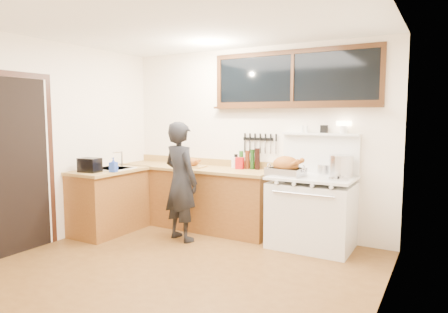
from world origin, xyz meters
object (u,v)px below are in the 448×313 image
Objects in this scene: man at (181,181)px; roast_turkey at (286,168)px; cutting_board at (193,164)px; vintage_stove at (312,210)px.

roast_turkey is (1.30, 0.46, 0.22)m from man.
cutting_board is 0.84× the size of roast_turkey.
roast_turkey is at bearing -159.19° from vintage_stove.
vintage_stove reaches higher than man.
vintage_stove is 1.73m from man.
man is at bearing -160.34° from vintage_stove.
roast_turkey reaches higher than cutting_board.
vintage_stove is at bearing 0.59° from cutting_board.
cutting_board is (-0.18, 0.55, 0.17)m from man.
cutting_board is at bearing -179.41° from vintage_stove.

